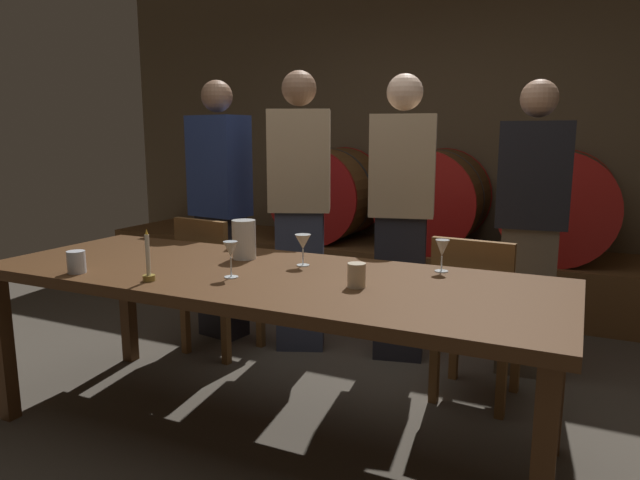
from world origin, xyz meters
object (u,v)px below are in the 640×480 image
(dining_table, at_px, (263,287))
(wine_barrel_left, at_px, (329,194))
(chair_left, at_px, (214,279))
(guest_far_right, at_px, (530,228))
(wine_barrel_right, at_px, (560,205))
(pitcher, at_px, (244,239))
(wine_glass_center, at_px, (303,243))
(wine_glass_right, at_px, (442,249))
(cup_right, at_px, (356,275))
(wine_barrel_center, at_px, (434,199))
(chair_right, at_px, (475,312))
(candle_center, at_px, (148,266))
(guest_far_left, at_px, (220,209))
(guest_center_right, at_px, (402,217))
(cup_left, at_px, (76,262))
(wine_glass_left, at_px, (231,251))
(guest_center_left, at_px, (300,210))

(dining_table, bearing_deg, wine_barrel_left, 108.15)
(chair_left, bearing_deg, dining_table, 144.24)
(guest_far_right, bearing_deg, wine_barrel_right, -99.01)
(pitcher, relative_size, wine_glass_center, 1.30)
(wine_glass_right, height_order, cup_right, wine_glass_right)
(wine_barrel_center, xyz_separation_m, chair_right, (0.68, -1.82, -0.37))
(wine_barrel_center, bearing_deg, candle_center, -99.38)
(wine_barrel_left, xyz_separation_m, chair_left, (0.04, -1.82, -0.37))
(wine_barrel_right, distance_m, guest_far_left, 2.55)
(guest_far_right, xyz_separation_m, candle_center, (-1.35, -1.60, -0.02))
(guest_center_right, height_order, cup_left, guest_center_right)
(wine_barrel_right, height_order, cup_right, wine_barrel_right)
(wine_barrel_left, distance_m, dining_table, 2.69)
(wine_barrel_center, relative_size, chair_left, 0.95)
(guest_center_right, xyz_separation_m, pitcher, (-0.50, -0.97, -0.02))
(wine_barrel_left, xyz_separation_m, cup_left, (0.10, -2.91, -0.03))
(wine_glass_right, bearing_deg, wine_glass_center, -165.53)
(wine_barrel_center, distance_m, guest_center_right, 1.38)
(wine_barrel_center, height_order, guest_far_right, guest_far_right)
(wine_glass_left, bearing_deg, chair_left, 129.95)
(guest_center_left, xyz_separation_m, wine_glass_right, (1.08, -0.71, -0.03))
(pitcher, bearing_deg, wine_barrel_left, 104.45)
(wine_barrel_right, distance_m, guest_center_left, 2.09)
(chair_left, bearing_deg, wine_glass_right, 172.73)
(candle_center, bearing_deg, wine_glass_right, 32.86)
(candle_center, relative_size, cup_right, 2.25)
(wine_glass_left, bearing_deg, wine_barrel_center, 85.76)
(guest_far_left, height_order, pitcher, guest_far_left)
(wine_barrel_right, relative_size, guest_center_left, 0.47)
(chair_left, height_order, guest_far_left, guest_far_left)
(wine_glass_left, bearing_deg, wine_glass_right, 31.95)
(dining_table, xyz_separation_m, chair_right, (0.81, 0.74, -0.22))
(chair_left, relative_size, wine_glass_center, 5.96)
(wine_barrel_right, relative_size, guest_center_right, 0.48)
(guest_far_left, relative_size, pitcher, 9.03)
(candle_center, distance_m, wine_glass_right, 1.27)
(guest_center_left, xyz_separation_m, cup_right, (0.83, -1.12, -0.09))
(wine_barrel_left, distance_m, chair_right, 2.48)
(cup_right, bearing_deg, wine_glass_right, 59.12)
(guest_far_left, distance_m, candle_center, 1.50)
(chair_left, relative_size, wine_glass_right, 6.10)
(wine_barrel_right, height_order, wine_glass_right, wine_barrel_right)
(candle_center, bearing_deg, wine_barrel_right, 63.36)
(candle_center, relative_size, wine_glass_left, 1.41)
(wine_barrel_left, relative_size, pitcher, 4.35)
(dining_table, bearing_deg, chair_left, 137.64)
(wine_barrel_left, xyz_separation_m, dining_table, (0.84, -2.55, -0.14))
(wine_glass_center, bearing_deg, chair_left, 149.41)
(wine_glass_right, xyz_separation_m, cup_left, (-1.45, -0.71, -0.05))
(chair_right, distance_m, cup_right, 0.92)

